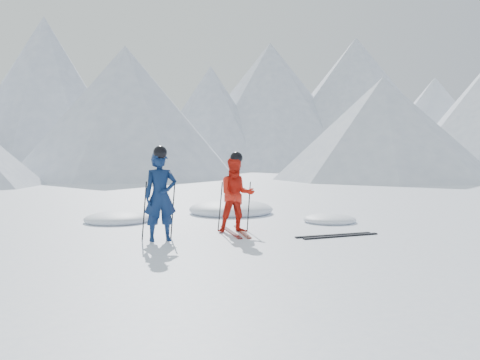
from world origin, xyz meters
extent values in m
plane|color=white|center=(0.00, 0.00, 0.00)|extent=(160.00, 160.00, 0.00)
cone|color=#B2BCD1|center=(-11.51, 40.48, 7.17)|extent=(23.96, 23.96, 14.35)
cone|color=#B2BCD1|center=(-5.08, 51.27, 5.96)|extent=(17.69, 17.69, 11.93)
cone|color=#B2BCD1|center=(4.51, 43.52, 5.42)|extent=(19.63, 19.63, 10.85)
cone|color=#B2BCD1|center=(11.74, 46.25, 7.07)|extent=(23.31, 23.31, 14.15)
cone|color=#B2BCD1|center=(21.49, 44.84, 7.44)|extent=(28.94, 28.94, 14.88)
cone|color=silver|center=(31.93, 45.34, 5.38)|extent=(24.45, 24.45, 10.76)
cone|color=#B2BCD1|center=(12.00, 20.00, 3.25)|extent=(14.00, 14.00, 6.50)
cone|color=#B2BCD1|center=(-4.00, 26.00, 4.50)|extent=(16.00, 16.00, 9.00)
imported|color=#0B1E46|center=(-3.01, -0.20, 0.85)|extent=(0.66, 0.48, 1.69)
imported|color=red|center=(-1.41, 0.50, 0.79)|extent=(0.77, 0.60, 1.58)
cylinder|color=black|center=(-3.31, -0.05, 0.56)|extent=(0.11, 0.08, 1.12)
cylinder|color=black|center=(-2.76, 0.05, 0.56)|extent=(0.11, 0.07, 1.13)
cylinder|color=black|center=(-1.71, 0.75, 0.53)|extent=(0.11, 0.09, 1.05)
cylinder|color=black|center=(-1.11, 0.65, 0.53)|extent=(0.11, 0.08, 1.05)
cube|color=black|center=(-1.53, 0.50, 0.01)|extent=(0.14, 1.70, 0.03)
cube|color=black|center=(-1.29, 0.50, 0.01)|extent=(0.16, 1.70, 0.03)
cube|color=black|center=(0.41, -0.32, 0.01)|extent=(1.69, 0.36, 0.03)
cube|color=black|center=(0.51, -0.47, 0.01)|extent=(1.69, 0.41, 0.03)
ellipsoid|color=white|center=(-3.91, 2.68, 0.00)|extent=(1.56, 1.56, 0.34)
ellipsoid|color=white|center=(1.10, 1.59, 0.00)|extent=(1.27, 1.27, 0.28)
ellipsoid|color=white|center=(-0.89, 3.85, 0.00)|extent=(2.31, 2.31, 0.51)
camera|label=1|loc=(-3.50, -9.84, 1.65)|focal=38.00mm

